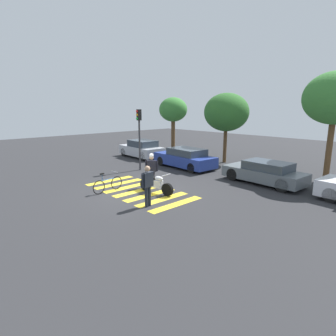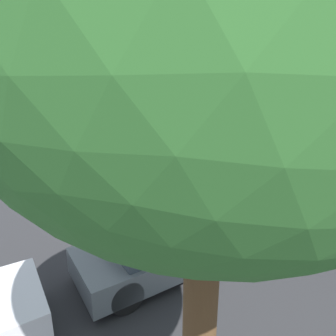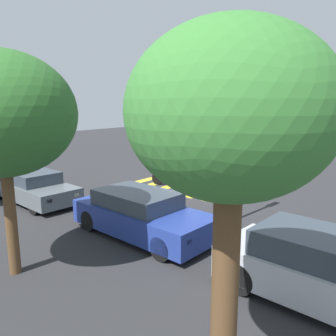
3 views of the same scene
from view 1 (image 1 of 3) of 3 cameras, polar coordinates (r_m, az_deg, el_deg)
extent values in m
plane|color=#2B2B2D|center=(14.03, -6.05, -4.69)|extent=(60.00, 60.00, 0.00)
cylinder|color=black|center=(13.06, -0.13, -4.49)|extent=(0.64, 0.23, 0.62)
cylinder|color=black|center=(13.96, -4.65, -3.41)|extent=(0.64, 0.23, 0.62)
cube|color=silver|center=(13.48, -2.63, -3.16)|extent=(0.83, 0.39, 0.36)
ellipsoid|color=silver|center=(13.27, -1.90, -2.21)|extent=(0.51, 0.31, 0.24)
cube|color=black|center=(13.55, -3.28, -2.04)|extent=(0.47, 0.30, 0.12)
cylinder|color=#A5A5AD|center=(12.92, -0.41, -1.45)|extent=(0.12, 0.62, 0.04)
torus|color=black|center=(14.36, -10.55, -3.01)|extent=(0.12, 0.68, 0.68)
torus|color=black|center=(13.73, -14.04, -3.89)|extent=(0.12, 0.68, 0.68)
cylinder|color=#1E4C8C|center=(13.97, -12.31, -2.34)|extent=(0.14, 0.84, 0.04)
cylinder|color=#1E4C8C|center=(13.74, -13.41, -1.91)|extent=(0.04, 0.04, 0.34)
cube|color=black|center=(13.69, -13.45, -1.18)|extent=(0.12, 0.21, 0.06)
cylinder|color=#99999E|center=(14.15, -10.98, -0.75)|extent=(0.46, 0.08, 0.03)
cylinder|color=#1E232D|center=(11.67, -4.47, -5.98)|extent=(0.14, 0.14, 0.87)
cylinder|color=#1E232D|center=(11.79, -3.87, -5.77)|extent=(0.14, 0.14, 0.87)
cube|color=#1E232D|center=(11.52, -4.22, -2.38)|extent=(0.27, 0.53, 0.61)
sphere|color=tan|center=(11.41, -4.26, -0.13)|extent=(0.23, 0.23, 0.23)
cylinder|color=#1E232D|center=(11.31, -5.27, -2.68)|extent=(0.09, 0.09, 0.58)
cylinder|color=#1E232D|center=(11.73, -3.22, -2.09)|extent=(0.09, 0.09, 0.58)
cylinder|color=black|center=(14.54, -3.02, -2.32)|extent=(0.14, 0.14, 0.83)
cylinder|color=black|center=(14.55, -3.73, -2.32)|extent=(0.14, 0.14, 0.83)
cube|color=black|center=(14.39, -3.41, 0.40)|extent=(0.47, 0.49, 0.59)
sphere|color=tan|center=(14.30, -3.43, 2.15)|extent=(0.22, 0.22, 0.22)
cylinder|color=black|center=(14.37, -2.25, 0.41)|extent=(0.09, 0.09, 0.56)
cylinder|color=black|center=(14.40, -4.57, 0.40)|extent=(0.09, 0.09, 0.56)
sphere|color=white|center=(14.28, -3.44, 2.55)|extent=(0.24, 0.24, 0.24)
cube|color=yellow|center=(16.19, -11.81, -2.55)|extent=(0.45, 2.91, 0.01)
cube|color=yellow|center=(15.45, -10.07, -3.19)|extent=(0.45, 2.91, 0.01)
cube|color=yellow|center=(14.73, -8.16, -3.90)|extent=(0.45, 2.91, 0.01)
cube|color=yellow|center=(14.02, -6.05, -4.68)|extent=(0.45, 2.91, 0.01)
cube|color=yellow|center=(13.34, -3.72, -5.52)|extent=(0.45, 2.91, 0.01)
cube|color=yellow|center=(12.69, -1.13, -6.45)|extent=(0.45, 2.91, 0.01)
cube|color=yellow|center=(12.07, 1.74, -7.46)|extent=(0.45, 2.91, 0.01)
cylinder|color=black|center=(24.06, -9.03, 3.25)|extent=(0.71, 0.25, 0.70)
cylinder|color=black|center=(24.92, -5.84, 3.65)|extent=(0.71, 0.25, 0.70)
cylinder|color=black|center=(21.72, -5.14, 2.38)|extent=(0.71, 0.25, 0.70)
cylinder|color=black|center=(22.67, -1.79, 2.85)|extent=(0.71, 0.25, 0.70)
cube|color=#B7BAC1|center=(23.28, -5.53, 3.58)|extent=(4.24, 2.03, 0.74)
cube|color=#333D47|center=(23.03, -5.26, 5.07)|extent=(2.32, 1.72, 0.52)
cube|color=#F2EDCC|center=(24.65, -9.37, 4.22)|extent=(0.09, 0.20, 0.12)
cube|color=#F2EDCC|center=(25.27, -7.08, 4.49)|extent=(0.09, 0.20, 0.12)
cylinder|color=black|center=(19.91, -1.41, 1.45)|extent=(0.67, 0.25, 0.66)
cylinder|color=black|center=(20.96, 2.08, 2.00)|extent=(0.67, 0.25, 0.66)
cylinder|color=black|center=(17.65, 4.91, -0.01)|extent=(0.67, 0.25, 0.66)
cylinder|color=black|center=(18.82, 8.44, 0.68)|extent=(0.67, 0.25, 0.66)
cube|color=navy|center=(19.26, 3.38, 1.70)|extent=(4.64, 2.07, 0.72)
cube|color=#333D47|center=(18.99, 3.88, 3.35)|extent=(2.54, 1.75, 0.47)
cube|color=#F2EDCC|center=(20.52, -2.14, 2.68)|extent=(0.09, 0.20, 0.12)
cube|color=#F2EDCC|center=(21.27, 0.39, 3.03)|extent=(0.09, 0.20, 0.12)
cylinder|color=black|center=(16.26, 13.15, -1.28)|extent=(0.71, 0.25, 0.70)
cylinder|color=black|center=(17.48, 16.14, -0.50)|extent=(0.71, 0.25, 0.70)
cylinder|color=black|center=(14.74, 22.48, -3.32)|extent=(0.71, 0.25, 0.70)
cylinder|color=black|center=(16.08, 25.00, -2.29)|extent=(0.71, 0.25, 0.70)
cube|color=slate|center=(16.05, 19.07, -1.29)|extent=(4.47, 1.94, 0.60)
cube|color=#333D47|center=(15.83, 19.89, 0.43)|extent=(2.44, 1.64, 0.46)
cube|color=#F2EDCC|center=(16.76, 11.79, 0.01)|extent=(0.09, 0.20, 0.12)
cube|color=#F2EDCC|center=(17.63, 14.03, 0.51)|extent=(0.09, 0.20, 0.12)
cylinder|color=black|center=(14.13, 30.50, -4.85)|extent=(0.67, 0.25, 0.66)
cube|color=#F2EDCC|center=(14.46, 28.38, -2.92)|extent=(0.09, 0.20, 0.12)
cube|color=#F2EDCC|center=(15.50, 29.93, -2.15)|extent=(0.09, 0.20, 0.12)
cylinder|color=#38383D|center=(18.37, -5.86, 4.61)|extent=(0.12, 0.12, 3.28)
cube|color=black|center=(18.21, -6.00, 10.83)|extent=(0.26, 0.26, 0.70)
sphere|color=red|center=(18.13, -6.37, 11.54)|extent=(0.16, 0.16, 0.16)
sphere|color=orange|center=(18.14, -6.35, 10.81)|extent=(0.16, 0.16, 0.16)
sphere|color=green|center=(18.14, -6.33, 10.09)|extent=(0.16, 0.16, 0.16)
cylinder|color=brown|center=(25.02, 1.05, 6.40)|extent=(0.35, 0.35, 2.99)
ellipsoid|color=#387A33|center=(24.89, 1.07, 11.95)|extent=(2.47, 2.47, 2.10)
cylinder|color=brown|center=(21.37, 11.64, 4.49)|extent=(0.27, 0.27, 2.53)
ellipsoid|color=#2D6628|center=(21.18, 11.94, 11.17)|extent=(3.27, 3.27, 2.78)
cylinder|color=brown|center=(18.18, 30.20, 3.00)|extent=(0.32, 0.32, 3.33)
ellipsoid|color=#387A33|center=(18.02, 31.23, 12.23)|extent=(3.39, 3.39, 2.88)
camera|label=2|loc=(19.26, 37.03, 10.84)|focal=31.28mm
camera|label=3|loc=(28.78, 3.51, 12.23)|focal=36.63mm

